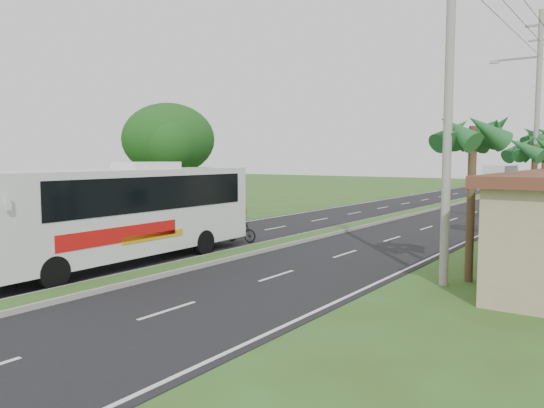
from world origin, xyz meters
The scene contains 13 objects.
ground centered at (0.00, 0.00, 0.00)m, with size 180.00×180.00×0.00m, color #384F1D.
road_asphalt centered at (0.00, 20.00, 0.01)m, with size 14.00×160.00×0.02m, color black.
median_strip centered at (0.00, 20.00, 0.10)m, with size 1.20×160.00×0.18m.
lane_edge_left centered at (-6.70, 20.00, 0.00)m, with size 0.12×160.00×0.01m, color silver.
lane_edge_right centered at (6.70, 20.00, 0.00)m, with size 0.12×160.00×0.01m, color silver.
palm_verge_a centered at (9.00, 3.00, 4.74)m, with size 2.40×2.40×5.45m.
palm_verge_b centered at (9.40, 12.00, 4.36)m, with size 2.40×2.40×5.05m.
shade_tree centered at (-12.11, 10.02, 5.03)m, with size 6.30×6.00×7.54m.
utility_pole_a centered at (8.50, 2.00, 5.67)m, with size 1.60×0.28×11.00m.
utility_pole_b centered at (8.47, 18.00, 6.26)m, with size 3.20×0.28×12.00m.
coach_bus_main centered at (-2.29, -1.58, 2.11)m, with size 2.81×11.95×3.84m.
coach_bus_far centered at (-2.16, 60.93, 1.72)m, with size 2.39×10.44×3.04m.
motorcyclist centered at (-2.00, 4.95, 0.91)m, with size 1.72×0.63×2.42m.
Camera 1 is at (13.52, -14.49, 4.00)m, focal length 35.00 mm.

